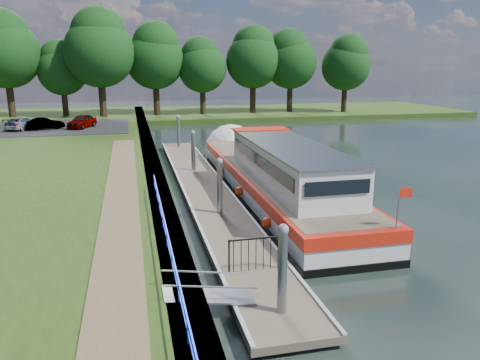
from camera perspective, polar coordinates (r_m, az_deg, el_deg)
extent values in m
plane|color=black|center=(14.01, 4.36, -16.14)|extent=(160.00, 160.00, 0.00)
cube|color=#473D2D|center=(27.37, -10.26, -0.23)|extent=(1.10, 90.00, 0.78)
cube|color=#243D11|center=(65.79, 0.76, 8.20)|extent=(60.00, 18.00, 0.60)
cube|color=brown|center=(20.50, -14.39, -4.11)|extent=(1.60, 40.00, 0.05)
cube|color=black|center=(50.43, -21.45, 6.01)|extent=(14.00, 12.00, 0.06)
cube|color=#0C2DBF|center=(15.58, -8.70, -7.03)|extent=(0.04, 18.00, 0.04)
cube|color=#0C2DBF|center=(15.71, -8.65, -8.22)|extent=(0.03, 18.00, 0.03)
cylinder|color=#0C2DBF|center=(11.25, -6.43, -17.71)|extent=(0.04, 0.04, 0.72)
cylinder|color=#0C2DBF|center=(12.98, -7.52, -13.12)|extent=(0.04, 0.04, 0.72)
cylinder|color=#0C2DBF|center=(14.79, -8.32, -9.63)|extent=(0.04, 0.04, 0.72)
cylinder|color=#0C2DBF|center=(16.63, -8.94, -6.90)|extent=(0.04, 0.04, 0.72)
cylinder|color=#0C2DBF|center=(18.51, -9.42, -4.73)|extent=(0.04, 0.04, 0.72)
cylinder|color=#0C2DBF|center=(20.42, -9.82, -2.95)|extent=(0.04, 0.04, 0.72)
cylinder|color=#0C2DBF|center=(22.34, -10.14, -1.48)|extent=(0.04, 0.04, 0.72)
cylinder|color=#0C2DBF|center=(24.27, -10.42, -0.25)|extent=(0.04, 0.04, 0.72)
cube|color=brown|center=(25.71, -4.32, -1.21)|extent=(2.50, 30.00, 0.24)
cube|color=#9EA0A3|center=(14.82, 3.17, -14.10)|extent=(2.30, 5.00, 0.30)
cube|color=#9EA0A3|center=(22.00, -2.68, -4.47)|extent=(2.30, 5.00, 0.30)
cube|color=#9EA0A3|center=(29.60, -5.52, 0.35)|extent=(2.30, 5.00, 0.30)
cube|color=#9EA0A3|center=(37.37, -7.19, 3.18)|extent=(2.30, 5.00, 0.30)
cube|color=#9EA0A3|center=(25.87, -1.73, -0.74)|extent=(0.12, 30.00, 0.06)
cube|color=#9EA0A3|center=(25.52, -6.97, -1.04)|extent=(0.12, 30.00, 0.06)
cylinder|color=gray|center=(13.07, 5.12, -13.03)|extent=(0.26, 0.26, 3.40)
sphere|color=gray|center=(12.39, 5.30, -6.01)|extent=(0.30, 0.30, 0.30)
cylinder|color=gray|center=(21.22, -2.47, -2.20)|extent=(0.26, 0.26, 3.40)
sphere|color=gray|center=(20.80, -2.52, 2.30)|extent=(0.30, 0.30, 0.30)
cylinder|color=gray|center=(29.86, -5.70, 2.53)|extent=(0.26, 0.26, 3.40)
sphere|color=gray|center=(29.57, -5.78, 5.76)|extent=(0.30, 0.30, 0.30)
cylinder|color=gray|center=(38.66, -7.48, 5.12)|extent=(0.26, 0.26, 3.40)
sphere|color=gray|center=(38.44, -7.56, 7.62)|extent=(0.30, 0.30, 0.30)
cube|color=#A5A8AD|center=(13.77, -3.83, -13.86)|extent=(2.58, 1.00, 0.43)
cube|color=#A5A8AD|center=(13.12, -3.51, -12.89)|extent=(2.58, 0.04, 0.41)
cube|color=#A5A8AD|center=(13.97, -4.19, -11.14)|extent=(2.58, 0.04, 0.41)
cube|color=black|center=(15.27, -1.35, -9.32)|extent=(0.05, 0.05, 1.15)
cube|color=black|center=(15.70, 5.17, -8.70)|extent=(0.05, 0.05, 1.15)
cube|color=black|center=(15.26, 1.98, -7.15)|extent=(1.85, 0.05, 0.05)
cube|color=black|center=(15.29, -0.79, -9.28)|extent=(0.02, 0.02, 1.10)
cube|color=black|center=(15.35, 0.13, -9.19)|extent=(0.02, 0.02, 1.10)
cube|color=black|center=(15.40, 1.05, -9.11)|extent=(0.02, 0.02, 1.10)
cube|color=black|center=(15.46, 1.96, -9.02)|extent=(0.02, 0.02, 1.10)
cube|color=black|center=(15.52, 2.86, -8.93)|extent=(0.02, 0.02, 1.10)
cube|color=black|center=(15.59, 3.76, -8.84)|extent=(0.02, 0.02, 1.10)
cube|color=black|center=(15.66, 4.64, -8.75)|extent=(0.02, 0.02, 1.10)
cube|color=black|center=(25.61, 4.03, -1.87)|extent=(4.00, 20.00, 0.55)
cube|color=silver|center=(25.45, 4.05, -0.57)|extent=(3.96, 19.90, 0.65)
cube|color=red|center=(25.32, 4.07, 0.65)|extent=(4.04, 20.00, 0.48)
cube|color=brown|center=(25.26, 4.08, 1.18)|extent=(3.68, 19.20, 0.04)
cone|color=silver|center=(35.30, -0.93, 3.48)|extent=(4.00, 1.50, 4.00)
cube|color=silver|center=(22.76, 5.97, 1.97)|extent=(3.00, 11.00, 1.75)
cube|color=gray|center=(22.58, 6.03, 4.26)|extent=(3.10, 11.20, 0.10)
cube|color=black|center=(22.26, 2.29, 2.42)|extent=(0.04, 10.00, 0.55)
cube|color=black|center=(23.24, 9.54, 2.74)|extent=(0.04, 10.00, 0.55)
cube|color=black|center=(27.92, 2.27, 4.81)|extent=(2.60, 0.04, 0.55)
cube|color=black|center=(17.70, 11.84, -0.94)|extent=(2.60, 0.04, 0.55)
cube|color=red|center=(27.48, 2.48, 6.24)|extent=(3.20, 1.60, 0.06)
cylinder|color=gray|center=(17.11, 18.66, -3.30)|extent=(0.05, 0.05, 1.50)
cube|color=red|center=(17.10, 19.52, -1.47)|extent=(0.50, 0.02, 0.35)
sphere|color=red|center=(19.36, 3.27, -5.23)|extent=(0.44, 0.44, 0.44)
sphere|color=red|center=(23.98, -0.09, -1.38)|extent=(0.44, 0.44, 0.44)
sphere|color=red|center=(28.72, -2.35, 1.21)|extent=(0.44, 0.44, 0.44)
imported|color=#594C47|center=(18.25, 7.00, -1.09)|extent=(0.55, 0.71, 1.72)
cylinder|color=#332316|center=(62.56, -26.14, 8.69)|extent=(0.83, 0.83, 4.21)
sphere|color=black|center=(62.42, -26.69, 13.59)|extent=(7.95, 7.95, 7.95)
sphere|color=black|center=(62.64, -27.07, 15.38)|extent=(6.31, 6.31, 6.31)
cylinder|color=#332316|center=(62.07, -20.54, 8.68)|extent=(0.70, 0.70, 3.10)
sphere|color=black|center=(61.89, -20.86, 12.32)|extent=(5.85, 5.85, 5.85)
sphere|color=black|center=(62.07, -21.12, 13.66)|extent=(4.65, 4.65, 4.65)
cylinder|color=#332316|center=(59.12, -16.40, 9.35)|extent=(0.84, 0.84, 4.29)
sphere|color=black|center=(58.98, -16.78, 14.66)|extent=(8.10, 8.10, 8.10)
sphere|color=black|center=(59.20, -16.87, 16.61)|extent=(6.44, 6.44, 6.44)
cylinder|color=#332316|center=(61.14, -10.14, 9.62)|extent=(0.79, 0.79, 3.83)
sphere|color=black|center=(60.97, -10.34, 14.21)|extent=(7.24, 7.24, 7.24)
sphere|color=black|center=(60.79, -10.23, 15.92)|extent=(5.75, 5.75, 5.75)
cylinder|color=#332316|center=(61.50, -4.55, 9.55)|extent=(0.72, 0.72, 3.26)
sphere|color=black|center=(61.31, -4.62, 13.43)|extent=(6.16, 6.16, 6.16)
sphere|color=black|center=(61.54, -4.88, 14.86)|extent=(4.89, 4.89, 4.89)
cylinder|color=#332316|center=(63.13, 1.57, 9.94)|extent=(0.78, 0.78, 3.77)
sphere|color=black|center=(62.97, 1.60, 14.32)|extent=(7.13, 7.13, 7.13)
sphere|color=black|center=(63.26, 1.67, 15.93)|extent=(5.66, 5.66, 5.66)
cylinder|color=#332316|center=(64.65, 6.07, 9.91)|extent=(0.77, 0.77, 3.65)
sphere|color=black|center=(64.49, 6.18, 14.04)|extent=(6.89, 6.89, 6.89)
sphere|color=black|center=(64.41, 5.91, 15.58)|extent=(5.47, 5.47, 5.47)
cylinder|color=#332316|center=(65.63, 12.57, 9.61)|extent=(0.74, 0.74, 3.41)
sphere|color=black|center=(65.46, 12.77, 13.41)|extent=(6.43, 6.43, 6.43)
sphere|color=black|center=(65.37, 13.13, 14.80)|extent=(5.11, 5.11, 5.11)
imported|color=#999999|center=(48.82, -18.71, 6.81)|extent=(2.92, 4.13, 1.30)
imported|color=#999999|center=(48.91, -22.64, 6.37)|extent=(3.58, 2.35, 1.11)
imported|color=#999999|center=(49.78, -24.93, 6.30)|extent=(3.14, 4.39, 1.18)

